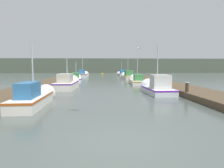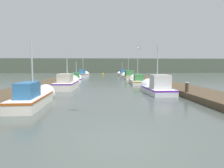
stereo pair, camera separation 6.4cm
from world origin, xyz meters
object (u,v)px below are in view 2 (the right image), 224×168
at_px(fishing_boat_2, 68,83).
at_px(fishing_boat_3, 137,81).
at_px(fishing_boat_4, 76,79).
at_px(fishing_boat_5, 128,76).
at_px(fishing_boat_6, 83,75).
at_px(mooring_piling_1, 187,90).
at_px(mooring_piling_0, 126,73).
at_px(seagull_lead, 138,48).
at_px(fishing_boat_0, 34,97).
at_px(channel_buoy, 103,74).
at_px(mooring_piling_2, 124,73).
at_px(fishing_boat_1, 156,88).
at_px(fishing_boat_7, 122,74).

relative_size(fishing_boat_2, fishing_boat_3, 0.96).
xyz_separation_m(fishing_boat_4, fishing_boat_5, (8.08, 5.08, 0.08)).
height_order(fishing_boat_6, mooring_piling_1, fishing_boat_6).
relative_size(mooring_piling_0, seagull_lead, 2.43).
height_order(fishing_boat_3, seagull_lead, seagull_lead).
distance_m(fishing_boat_4, fishing_boat_6, 10.63).
bearing_deg(fishing_boat_0, fishing_boat_4, 88.00).
height_order(fishing_boat_3, channel_buoy, fishing_boat_3).
bearing_deg(fishing_boat_4, mooring_piling_0, 54.95).
bearing_deg(channel_buoy, mooring_piling_2, -34.57).
height_order(fishing_boat_0, fishing_boat_1, fishing_boat_1).
distance_m(fishing_boat_2, mooring_piling_2, 28.67).
relative_size(fishing_boat_7, channel_buoy, 4.46).
relative_size(mooring_piling_0, mooring_piling_2, 1.26).
relative_size(fishing_boat_0, fishing_boat_3, 0.85).
relative_size(fishing_boat_2, fishing_boat_7, 1.26).
bearing_deg(mooring_piling_1, fishing_boat_5, 93.37).
bearing_deg(fishing_boat_6, channel_buoy, 75.38).
bearing_deg(fishing_boat_3, fishing_boat_5, 92.97).
bearing_deg(channel_buoy, fishing_boat_2, -97.00).
relative_size(fishing_boat_1, mooring_piling_2, 4.37).
height_order(fishing_boat_2, fishing_boat_3, fishing_boat_2).
height_order(fishing_boat_0, mooring_piling_1, fishing_boat_0).
xyz_separation_m(fishing_boat_0, mooring_piling_0, (9.29, 32.31, 0.25)).
bearing_deg(fishing_boat_1, fishing_boat_6, 106.12).
bearing_deg(channel_buoy, fishing_boat_5, -76.39).
distance_m(fishing_boat_2, fishing_boat_5, 15.93).
relative_size(mooring_piling_2, channel_buoy, 1.01).
xyz_separation_m(fishing_boat_3, seagull_lead, (-1.64, -9.40, 3.18)).
height_order(fishing_boat_2, fishing_boat_7, fishing_boat_2).
xyz_separation_m(fishing_boat_3, fishing_boat_5, (0.08, 8.90, 0.11)).
xyz_separation_m(fishing_boat_6, mooring_piling_0, (8.96, 4.32, 0.22)).
relative_size(fishing_boat_1, mooring_piling_1, 4.36).
height_order(fishing_boat_4, mooring_piling_0, fishing_boat_4).
distance_m(fishing_boat_2, fishing_boat_3, 9.23).
distance_m(mooring_piling_0, channel_buoy, 8.66).
distance_m(fishing_boat_4, mooring_piling_0, 17.47).
height_order(fishing_boat_3, fishing_boat_6, fishing_boat_6).
height_order(fishing_boat_7, channel_buoy, fishing_boat_7).
bearing_deg(channel_buoy, seagull_lead, -86.15).
height_order(fishing_boat_4, fishing_boat_7, fishing_boat_7).
distance_m(fishing_boat_5, channel_buoy, 17.38).
bearing_deg(fishing_boat_0, mooring_piling_1, 10.11).
distance_m(fishing_boat_3, fishing_boat_4, 8.87).
bearing_deg(fishing_boat_2, fishing_boat_5, 61.73).
distance_m(fishing_boat_2, mooring_piling_1, 11.27).
bearing_deg(channel_buoy, fishing_boat_0, -96.17).
bearing_deg(seagull_lead, mooring_piling_2, -29.89).
bearing_deg(channel_buoy, fishing_boat_3, -81.16).
bearing_deg(mooring_piling_2, mooring_piling_0, -89.71).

